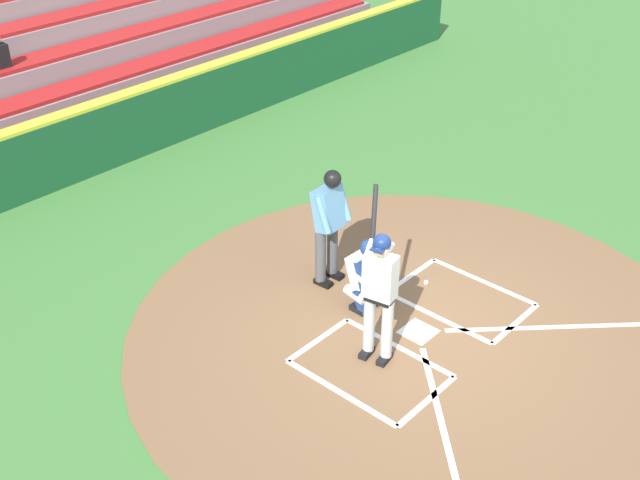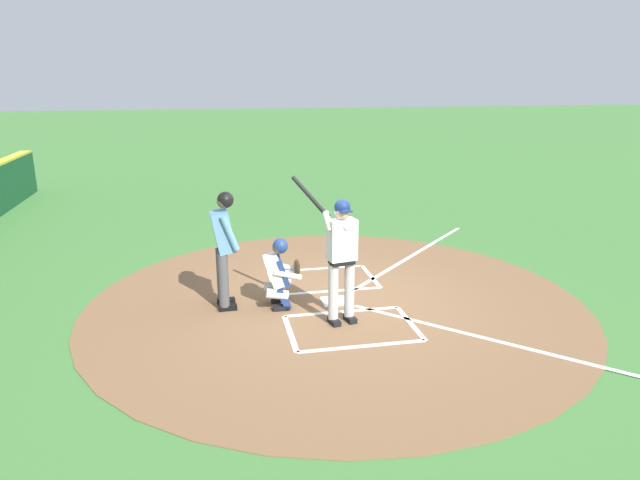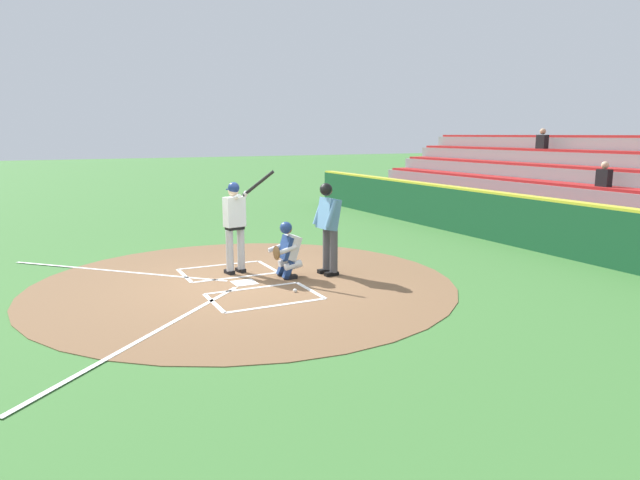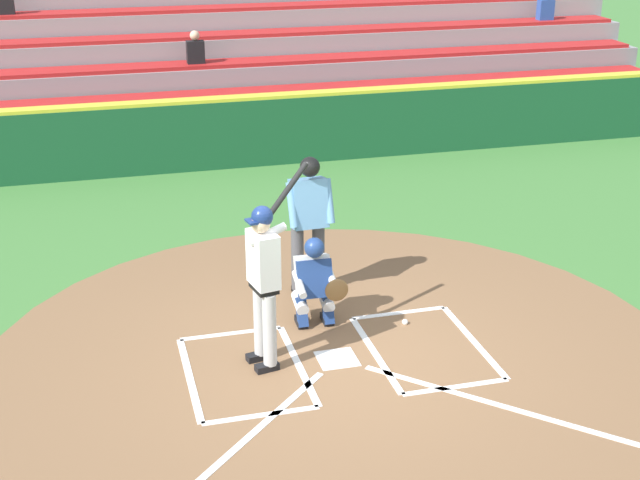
# 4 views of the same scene
# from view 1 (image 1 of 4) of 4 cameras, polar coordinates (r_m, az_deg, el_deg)

# --- Properties ---
(ground_plane) EXTENTS (120.00, 120.00, 0.00)m
(ground_plane) POSITION_cam_1_polar(r_m,az_deg,el_deg) (11.36, 6.86, -6.41)
(ground_plane) COLOR #427A38
(dirt_circle) EXTENTS (8.00, 8.00, 0.01)m
(dirt_circle) POSITION_cam_1_polar(r_m,az_deg,el_deg) (11.36, 6.86, -6.39)
(dirt_circle) COLOR brown
(dirt_circle) RESTS_ON ground
(home_plate_and_chalk) EXTENTS (7.93, 4.91, 0.01)m
(home_plate_and_chalk) POSITION_cam_1_polar(r_m,az_deg,el_deg) (11.00, 10.60, -8.16)
(home_plate_and_chalk) COLOR white
(home_plate_and_chalk) RESTS_ON dirt_circle
(batter) EXTENTS (0.86, 0.86, 2.13)m
(batter) POSITION_cam_1_polar(r_m,az_deg,el_deg) (10.24, 4.16, -3.33)
(batter) COLOR #BCBCBC
(batter) RESTS_ON ground
(catcher) EXTENTS (0.59, 0.61, 1.13)m
(catcher) POSITION_cam_1_polar(r_m,az_deg,el_deg) (11.44, 3.33, -2.29)
(catcher) COLOR black
(catcher) RESTS_ON ground
(plate_umpire) EXTENTS (0.59, 0.43, 1.86)m
(plate_umpire) POSITION_cam_1_polar(r_m,az_deg,el_deg) (11.73, 0.64, 1.48)
(plate_umpire) COLOR #4C4C51
(plate_umpire) RESTS_ON ground
(baseball) EXTENTS (0.07, 0.07, 0.07)m
(baseball) POSITION_cam_1_polar(r_m,az_deg,el_deg) (12.31, 7.40, -2.95)
(baseball) COLOR white
(baseball) RESTS_ON ground
(backstop_wall) EXTENTS (22.00, 0.36, 1.31)m
(backstop_wall) POSITION_cam_1_polar(r_m,az_deg,el_deg) (15.85, -15.59, 6.83)
(backstop_wall) COLOR #19512D
(backstop_wall) RESTS_ON ground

